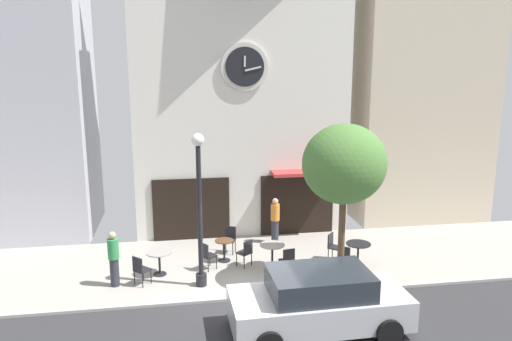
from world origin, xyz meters
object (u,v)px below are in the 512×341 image
(cafe_chair_corner, at_px, (230,238))
(parked_car_silver, at_px, (319,302))
(street_lamp, at_px, (200,211))
(cafe_chair_curbside, at_px, (207,254))
(cafe_chair_under_awning, at_px, (140,268))
(cafe_table_rightmost, at_px, (224,247))
(cafe_chair_near_tree, at_px, (246,251))
(pedestrian_orange, at_px, (275,220))
(street_tree, at_px, (344,165))
(pedestrian_green, at_px, (114,258))
(cafe_table_leftmost, at_px, (159,258))
(cafe_table_center_right, at_px, (272,250))
(cafe_chair_facing_wall, at_px, (288,259))
(cafe_chair_by_entrance, at_px, (345,257))
(cafe_chair_left_end, at_px, (333,245))
(cafe_table_near_door, at_px, (358,249))

(cafe_chair_corner, distance_m, parked_car_silver, 5.65)
(street_lamp, relative_size, cafe_chair_curbside, 5.02)
(cafe_chair_under_awning, height_order, cafe_chair_curbside, same)
(cafe_table_rightmost, height_order, cafe_chair_curbside, cafe_chair_curbside)
(cafe_chair_near_tree, distance_m, cafe_chair_corner, 1.37)
(cafe_chair_near_tree, height_order, pedestrian_orange, pedestrian_orange)
(street_lamp, distance_m, pedestrian_orange, 4.45)
(street_tree, xyz_separation_m, parked_car_silver, (-1.35, -2.38, -2.86))
(cafe_chair_near_tree, height_order, pedestrian_green, pedestrian_green)
(cafe_chair_corner, height_order, pedestrian_green, pedestrian_green)
(street_lamp, bearing_deg, pedestrian_green, 171.42)
(street_tree, bearing_deg, cafe_table_leftmost, 163.70)
(parked_car_silver, bearing_deg, cafe_chair_curbside, 121.28)
(cafe_table_center_right, relative_size, pedestrian_orange, 0.48)
(street_tree, bearing_deg, cafe_chair_facing_wall, 149.16)
(street_tree, distance_m, cafe_chair_by_entrance, 3.20)
(street_lamp, bearing_deg, cafe_chair_corner, 65.62)
(cafe_chair_left_end, xyz_separation_m, pedestrian_green, (-6.92, -0.86, 0.33))
(parked_car_silver, bearing_deg, cafe_chair_left_end, 67.73)
(cafe_chair_left_end, bearing_deg, cafe_chair_under_awning, -171.35)
(cafe_chair_corner, bearing_deg, cafe_chair_under_awning, -143.03)
(street_tree, bearing_deg, pedestrian_green, 171.66)
(street_tree, relative_size, cafe_table_leftmost, 6.06)
(cafe_table_rightmost, height_order, cafe_chair_under_awning, cafe_chair_under_awning)
(cafe_table_near_door, height_order, parked_car_silver, parked_car_silver)
(cafe_chair_left_end, distance_m, pedestrian_orange, 2.48)
(cafe_chair_by_entrance, xyz_separation_m, cafe_chair_corner, (-3.33, 2.29, 0.00))
(street_tree, distance_m, cafe_table_rightmost, 5.04)
(cafe_table_leftmost, bearing_deg, pedestrian_orange, 28.02)
(pedestrian_green, bearing_deg, cafe_chair_corner, 29.94)
(cafe_chair_facing_wall, bearing_deg, cafe_table_rightmost, 140.99)
(cafe_chair_curbside, bearing_deg, cafe_chair_facing_wall, -19.03)
(cafe_chair_by_entrance, distance_m, pedestrian_orange, 3.38)
(street_lamp, bearing_deg, cafe_table_center_right, 22.87)
(cafe_chair_by_entrance, distance_m, cafe_chair_left_end, 1.07)
(street_tree, relative_size, cafe_table_center_right, 6.01)
(cafe_chair_facing_wall, relative_size, pedestrian_green, 0.54)
(cafe_table_leftmost, height_order, cafe_chair_by_entrance, cafe_chair_by_entrance)
(cafe_table_center_right, bearing_deg, pedestrian_orange, 76.36)
(cafe_table_rightmost, distance_m, pedestrian_orange, 2.47)
(cafe_table_near_door, xyz_separation_m, cafe_chair_facing_wall, (-2.42, -0.41, -0.03))
(cafe_chair_near_tree, relative_size, cafe_chair_curbside, 1.00)
(street_lamp, distance_m, cafe_chair_near_tree, 2.57)
(cafe_chair_facing_wall, relative_size, cafe_chair_corner, 1.00)
(cafe_chair_corner, distance_m, pedestrian_orange, 1.87)
(cafe_table_center_right, distance_m, cafe_chair_under_awning, 4.13)
(cafe_table_leftmost, distance_m, cafe_chair_curbside, 1.47)
(street_tree, xyz_separation_m, cafe_chair_left_end, (0.37, 1.82, -3.09))
(cafe_chair_corner, height_order, parked_car_silver, parked_car_silver)
(parked_car_silver, bearing_deg, cafe_chair_under_awning, 143.82)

